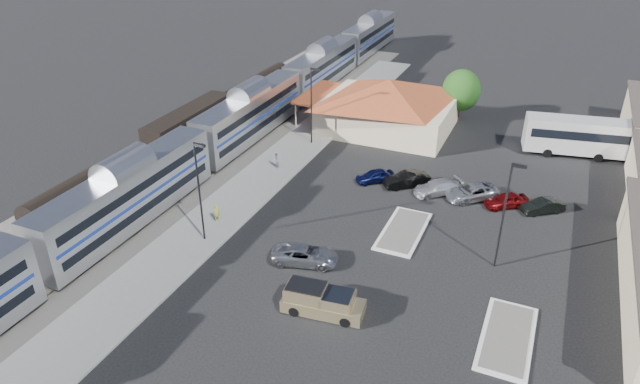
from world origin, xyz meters
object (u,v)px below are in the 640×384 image
at_px(pickup_truck, 323,302).
at_px(suv, 305,255).
at_px(station_depot, 387,104).
at_px(coach_bus, 587,136).

height_order(pickup_truck, suv, pickup_truck).
height_order(station_depot, pickup_truck, station_depot).
xyz_separation_m(station_depot, suv, (2.68, -29.51, -2.40)).
bearing_deg(coach_bus, pickup_truck, 145.65).
bearing_deg(coach_bus, suv, 137.14).
relative_size(pickup_truck, coach_bus, 0.45).
xyz_separation_m(station_depot, pickup_truck, (6.35, -34.42, -2.19)).
relative_size(station_depot, pickup_truck, 3.09).
height_order(station_depot, suv, station_depot).
bearing_deg(station_depot, pickup_truck, -79.55).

